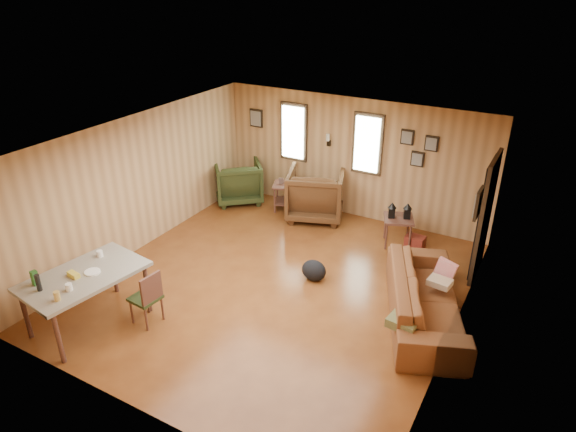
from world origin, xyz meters
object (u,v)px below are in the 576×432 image
object	(u,v)px
end_table	(287,192)
recliner_brown	(316,192)
side_table	(399,216)
dining_table	(83,280)
recliner_green	(238,180)
sofa	(426,291)

from	to	relation	value
end_table	recliner_brown	bearing A→B (deg)	-3.40
recliner_brown	side_table	distance (m)	1.84
end_table	side_table	bearing A→B (deg)	-7.62
side_table	dining_table	size ratio (longest dim) A/B	0.48
dining_table	recliner_green	bearing A→B (deg)	105.54
sofa	dining_table	xyz separation A→B (m)	(-4.09, -2.43, 0.27)
recliner_brown	recliner_green	bearing A→B (deg)	-17.41
recliner_brown	dining_table	bearing A→B (deg)	55.15
sofa	side_table	world-z (taller)	sofa
recliner_brown	recliner_green	world-z (taller)	recliner_brown
sofa	dining_table	world-z (taller)	dining_table
side_table	dining_table	world-z (taller)	dining_table
recliner_brown	side_table	bearing A→B (deg)	150.79
sofa	dining_table	size ratio (longest dim) A/B	1.40
dining_table	end_table	bearing A→B (deg)	91.66
end_table	side_table	distance (m)	2.52
end_table	dining_table	distance (m)	4.75
end_table	recliner_green	bearing A→B (deg)	-173.77
recliner_brown	side_table	size ratio (longest dim) A/B	1.34
sofa	side_table	xyz separation A→B (m)	(-1.04, 1.94, 0.09)
dining_table	recliner_brown	bearing A→B (deg)	83.56
side_table	dining_table	bearing A→B (deg)	-124.86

